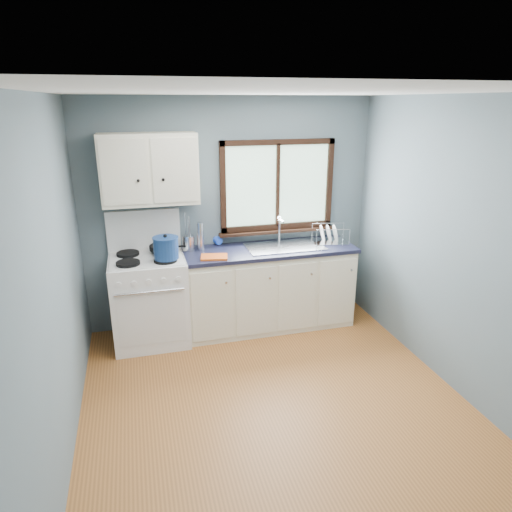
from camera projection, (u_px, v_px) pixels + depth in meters
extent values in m
cube|color=#A1602B|center=(278.00, 409.00, 3.82)|extent=(3.20, 3.60, 0.02)
cube|color=white|center=(284.00, 90.00, 3.01)|extent=(3.20, 3.60, 0.02)
cube|color=slate|center=(230.00, 214.00, 5.07)|extent=(3.20, 0.02, 2.50)
cube|color=slate|center=(426.00, 426.00, 1.76)|extent=(3.20, 0.02, 2.50)
cube|color=slate|center=(50.00, 291.00, 3.02)|extent=(0.02, 3.60, 2.50)
cube|color=slate|center=(464.00, 251.00, 3.81)|extent=(0.02, 3.60, 2.50)
cube|color=white|center=(150.00, 300.00, 4.77)|extent=(0.76, 0.65, 0.92)
cube|color=white|center=(144.00, 230.00, 4.83)|extent=(0.76, 0.05, 0.44)
cube|color=silver|center=(146.00, 259.00, 4.62)|extent=(0.72, 0.59, 0.01)
cylinder|color=black|center=(128.00, 263.00, 4.44)|extent=(0.23, 0.23, 0.03)
cylinder|color=black|center=(165.00, 260.00, 4.52)|extent=(0.23, 0.23, 0.03)
cylinder|color=black|center=(128.00, 254.00, 4.71)|extent=(0.23, 0.23, 0.03)
cylinder|color=black|center=(163.00, 251.00, 4.80)|extent=(0.23, 0.23, 0.03)
cylinder|color=silver|center=(150.00, 292.00, 4.38)|extent=(0.66, 0.02, 0.02)
cube|color=silver|center=(152.00, 319.00, 4.50)|extent=(0.66, 0.01, 0.55)
cube|color=#EEE8CA|center=(268.00, 289.00, 5.13)|extent=(1.85, 0.60, 0.88)
cube|color=black|center=(268.00, 320.00, 5.27)|extent=(1.85, 0.54, 0.08)
cube|color=black|center=(269.00, 250.00, 4.98)|extent=(1.89, 0.64, 0.04)
cube|color=silver|center=(285.00, 247.00, 5.01)|extent=(0.84, 0.46, 0.01)
cube|color=silver|center=(267.00, 254.00, 4.99)|extent=(0.36, 0.40, 0.14)
cube|color=silver|center=(301.00, 251.00, 5.09)|extent=(0.36, 0.40, 0.14)
cylinder|color=silver|center=(279.00, 230.00, 5.15)|extent=(0.02, 0.02, 0.28)
cylinder|color=silver|center=(281.00, 220.00, 5.05)|extent=(0.02, 0.16, 0.02)
sphere|color=silver|center=(279.00, 218.00, 5.11)|extent=(0.04, 0.04, 0.04)
cube|color=#9EC6A8|center=(277.00, 185.00, 5.08)|extent=(1.22, 0.01, 0.92)
cube|color=black|center=(278.00, 142.00, 4.92)|extent=(1.30, 0.05, 0.06)
cube|color=black|center=(277.00, 226.00, 5.22)|extent=(1.30, 0.05, 0.06)
cube|color=black|center=(223.00, 188.00, 4.91)|extent=(0.06, 0.05, 1.00)
cube|color=black|center=(329.00, 183.00, 5.22)|extent=(0.06, 0.05, 1.00)
cube|color=black|center=(278.00, 186.00, 5.07)|extent=(0.03, 0.05, 0.92)
cube|color=black|center=(278.00, 231.00, 5.21)|extent=(1.36, 0.10, 0.03)
cube|color=#EEE8CA|center=(149.00, 169.00, 4.52)|extent=(0.95, 0.32, 0.70)
cube|color=#EEE8CA|center=(124.00, 173.00, 4.31)|extent=(0.44, 0.01, 0.62)
cube|color=#EEE8CA|center=(175.00, 171.00, 4.42)|extent=(0.44, 0.01, 0.62)
sphere|color=black|center=(138.00, 181.00, 4.35)|extent=(0.03, 0.03, 0.03)
sphere|color=black|center=(163.00, 180.00, 4.41)|extent=(0.03, 0.03, 0.03)
cylinder|color=black|center=(161.00, 247.00, 4.78)|extent=(0.27, 0.27, 0.05)
cube|color=black|center=(179.00, 246.00, 4.81)|extent=(0.14, 0.04, 0.02)
cylinder|color=navy|center=(166.00, 248.00, 4.49)|extent=(0.31, 0.31, 0.21)
cylinder|color=navy|center=(165.00, 238.00, 4.46)|extent=(0.32, 0.32, 0.01)
sphere|color=black|center=(165.00, 236.00, 4.45)|extent=(0.05, 0.05, 0.04)
cylinder|color=silver|center=(189.00, 243.00, 4.87)|extent=(0.14, 0.14, 0.16)
cylinder|color=silver|center=(190.00, 227.00, 4.83)|extent=(0.01, 0.01, 0.24)
cylinder|color=silver|center=(185.00, 225.00, 4.82)|extent=(0.01, 0.01, 0.28)
cylinder|color=silver|center=(188.00, 229.00, 4.80)|extent=(0.01, 0.01, 0.22)
cylinder|color=silver|center=(200.00, 236.00, 4.86)|extent=(0.07, 0.07, 0.30)
imported|color=blue|center=(219.00, 235.00, 5.02)|extent=(0.11, 0.11, 0.24)
cube|color=#C75019|center=(214.00, 257.00, 4.66)|extent=(0.30, 0.24, 0.02)
cube|color=silver|center=(330.00, 241.00, 5.18)|extent=(0.44, 0.37, 0.01)
cylinder|color=silver|center=(317.00, 238.00, 5.01)|extent=(0.01, 0.01, 0.18)
cylinder|color=silver|center=(350.00, 237.00, 5.03)|extent=(0.01, 0.01, 0.18)
cylinder|color=silver|center=(312.00, 231.00, 5.27)|extent=(0.01, 0.01, 0.18)
cylinder|color=silver|center=(343.00, 231.00, 5.30)|extent=(0.01, 0.01, 0.18)
cylinder|color=silver|center=(334.00, 230.00, 4.99)|extent=(0.36, 0.08, 0.01)
cylinder|color=silver|center=(328.00, 223.00, 5.26)|extent=(0.36, 0.08, 0.01)
cylinder|color=white|center=(322.00, 234.00, 5.15)|extent=(0.09, 0.21, 0.20)
cylinder|color=white|center=(329.00, 233.00, 5.15)|extent=(0.09, 0.21, 0.20)
cylinder|color=white|center=(335.00, 233.00, 5.15)|extent=(0.09, 0.21, 0.20)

